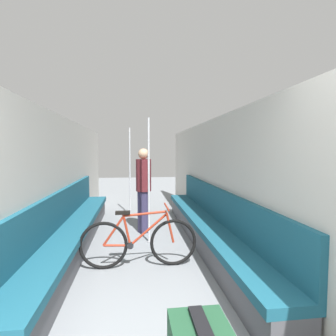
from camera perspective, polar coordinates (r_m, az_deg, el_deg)
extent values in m
cube|color=beige|center=(4.45, -23.77, -3.16)|extent=(0.10, 9.66, 2.20)
cube|color=beige|center=(4.52, 11.95, -2.82)|extent=(0.10, 9.66, 2.20)
cube|color=#4C4C51|center=(4.60, -19.74, -14.68)|extent=(0.41, 5.05, 0.35)
cube|color=#195166|center=(4.54, -19.80, -12.00)|extent=(0.48, 5.05, 0.10)
cube|color=#195166|center=(4.51, -22.49, -8.00)|extent=(0.07, 5.05, 0.54)
cube|color=#4C4C51|center=(4.66, 8.17, -14.28)|extent=(0.41, 5.05, 0.35)
cube|color=#195166|center=(4.59, 8.19, -11.62)|extent=(0.48, 5.05, 0.10)
cube|color=#195166|center=(4.58, 10.75, -7.62)|extent=(0.07, 5.05, 0.54)
torus|color=black|center=(3.81, -13.87, -16.05)|extent=(0.66, 0.04, 0.66)
torus|color=black|center=(3.82, 1.17, -15.87)|extent=(0.66, 0.04, 0.66)
cylinder|color=#9E2D19|center=(3.79, -11.05, -16.22)|extent=(0.36, 0.03, 0.05)
cylinder|color=#9E2D19|center=(3.74, -11.85, -13.34)|extent=(0.29, 0.03, 0.40)
cylinder|color=#9E2D19|center=(3.72, -9.01, -13.01)|extent=(0.13, 0.03, 0.47)
cylinder|color=#9E2D19|center=(3.73, -4.27, -13.22)|extent=(0.52, 0.03, 0.45)
cylinder|color=#9E2D19|center=(3.67, -5.04, -9.89)|extent=(0.60, 0.03, 0.08)
cylinder|color=#9E2D19|center=(3.75, 0.43, -12.84)|extent=(0.13, 0.03, 0.43)
cylinder|color=black|center=(3.79, -8.22, -16.34)|extent=(0.09, 0.06, 0.09)
cube|color=black|center=(3.66, -9.81, -9.57)|extent=(0.20, 0.07, 0.04)
cylinder|color=#9E2D19|center=(3.67, -0.31, -8.43)|extent=(0.02, 0.46, 0.02)
cylinder|color=gray|center=(6.75, -8.20, -10.07)|extent=(0.08, 0.08, 0.01)
cylinder|color=silver|center=(6.57, -8.29, -0.85)|extent=(0.04, 0.04, 2.18)
cylinder|color=gray|center=(4.83, -4.13, -15.67)|extent=(0.08, 0.08, 0.01)
cylinder|color=silver|center=(4.59, -4.19, -2.78)|extent=(0.04, 0.04, 2.18)
cylinder|color=#332D4C|center=(5.31, -5.29, -9.37)|extent=(0.25, 0.25, 0.82)
cylinder|color=#5B1E23|center=(5.19, -5.34, -1.56)|extent=(0.30, 0.30, 0.63)
sphere|color=tan|center=(5.17, -5.37, 3.08)|extent=(0.21, 0.21, 0.21)
cube|color=black|center=(1.99, 7.62, -31.39)|extent=(0.10, 0.46, 0.03)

